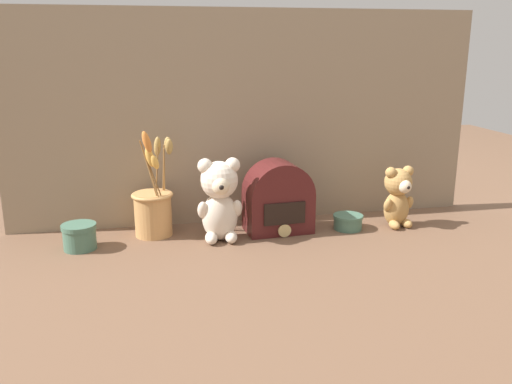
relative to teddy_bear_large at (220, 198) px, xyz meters
name	(u,v)px	position (x,y,z in m)	size (l,w,h in m)	color
ground_plane	(257,235)	(0.12, 0.02, -0.13)	(4.00, 4.00, 0.00)	brown
backdrop_wall	(247,118)	(0.12, 0.18, 0.21)	(1.52, 0.02, 0.68)	gray
teddy_bear_large	(220,198)	(0.00, 0.00, 0.00)	(0.13, 0.13, 0.25)	beige
teddy_bear_medium	(398,196)	(0.57, 0.01, -0.03)	(0.11, 0.10, 0.20)	tan
flower_vase	(153,207)	(-0.19, 0.08, -0.04)	(0.13, 0.14, 0.34)	tan
vintage_radio	(278,201)	(0.19, 0.05, -0.03)	(0.21, 0.14, 0.22)	#4C1919
decorative_tin_tall	(347,221)	(0.41, 0.02, -0.11)	(0.09, 0.09, 0.05)	#47705B
decorative_tin_short	(80,236)	(-0.40, 0.01, -0.09)	(0.10, 0.10, 0.07)	#47705B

